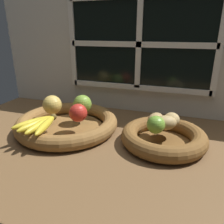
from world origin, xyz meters
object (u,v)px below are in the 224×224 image
(apple_red_right, at_px, (78,113))
(potato_large, at_px, (165,123))
(banana_bunch_front, at_px, (39,124))
(fruit_bowl_left, at_px, (67,123))
(potato_back, at_px, (172,119))
(lime_near, at_px, (156,125))
(apple_golden_left, at_px, (52,105))
(apple_green_back, at_px, (82,104))
(fruit_bowl_right, at_px, (163,137))
(potato_oblong, at_px, (156,119))

(apple_red_right, relative_size, potato_large, 0.84)
(banana_bunch_front, bearing_deg, fruit_bowl_left, 73.66)
(potato_back, relative_size, lime_near, 1.12)
(apple_golden_left, relative_size, lime_near, 1.28)
(apple_golden_left, relative_size, potato_back, 1.14)
(apple_golden_left, bearing_deg, potato_back, 4.51)
(fruit_bowl_left, bearing_deg, potato_large, 0.00)
(apple_golden_left, relative_size, apple_green_back, 1.02)
(apple_green_back, bearing_deg, potato_large, -9.81)
(fruit_bowl_right, distance_m, potato_back, 0.07)
(apple_red_right, relative_size, banana_bunch_front, 0.40)
(apple_golden_left, relative_size, potato_large, 0.94)
(apple_red_right, bearing_deg, fruit_bowl_left, 155.41)
(potato_back, distance_m, lime_near, 0.09)
(fruit_bowl_left, height_order, banana_bunch_front, banana_bunch_front)
(apple_golden_left, height_order, banana_bunch_front, apple_golden_left)
(fruit_bowl_right, xyz_separation_m, potato_large, (0.00, 0.00, 0.05))
(fruit_bowl_right, xyz_separation_m, lime_near, (-0.02, -0.04, 0.06))
(apple_golden_left, bearing_deg, fruit_bowl_right, -0.76)
(apple_red_right, height_order, potato_oblong, apple_red_right)
(apple_red_right, distance_m, potato_back, 0.33)
(apple_golden_left, height_order, potato_back, apple_golden_left)
(fruit_bowl_right, distance_m, lime_near, 0.07)
(fruit_bowl_left, relative_size, lime_near, 6.74)
(apple_red_right, height_order, banana_bunch_front, apple_red_right)
(banana_bunch_front, bearing_deg, potato_large, 16.59)
(apple_green_back, height_order, potato_back, apple_green_back)
(apple_golden_left, height_order, apple_green_back, apple_golden_left)
(fruit_bowl_right, bearing_deg, apple_green_back, 170.19)
(apple_red_right, xyz_separation_m, potato_large, (0.30, 0.03, -0.01))
(fruit_bowl_right, height_order, potato_oblong, potato_oblong)
(fruit_bowl_right, height_order, lime_near, lime_near)
(apple_golden_left, distance_m, potato_oblong, 0.40)
(apple_green_back, bearing_deg, fruit_bowl_right, -9.81)
(potato_oblong, bearing_deg, potato_back, 15.95)
(fruit_bowl_left, relative_size, apple_golden_left, 5.28)
(apple_red_right, xyz_separation_m, banana_bunch_front, (-0.10, -0.09, -0.02))
(apple_green_back, relative_size, potato_large, 0.92)
(fruit_bowl_left, height_order, potato_back, potato_back)
(apple_red_right, height_order, apple_green_back, apple_green_back)
(banana_bunch_front, bearing_deg, lime_near, 12.43)
(potato_oblong, height_order, lime_near, lime_near)
(banana_bunch_front, height_order, potato_oblong, potato_oblong)
(apple_red_right, relative_size, apple_green_back, 0.91)
(apple_red_right, distance_m, potato_oblong, 0.28)
(potato_large, bearing_deg, apple_green_back, 170.19)
(fruit_bowl_right, bearing_deg, apple_golden_left, 179.24)
(apple_green_back, height_order, lime_near, apple_green_back)
(apple_red_right, bearing_deg, apple_golden_left, 164.78)
(potato_oblong, xyz_separation_m, potato_back, (0.05, 0.02, 0.00))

